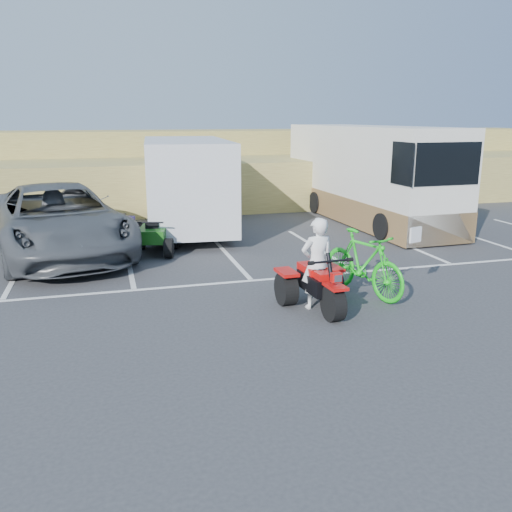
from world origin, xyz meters
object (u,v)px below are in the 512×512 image
object	(u,v)px
green_dirt_bike	(363,263)
cargo_trailer	(186,182)
red_trike_atv	(319,310)
rv_motorhome	(366,180)
quad_atv_blue	(120,242)
quad_atv_green	(155,253)
grey_pickup	(58,220)
rider	(317,263)

from	to	relation	value
green_dirt_bike	cargo_trailer	world-z (taller)	cargo_trailer
red_trike_atv	rv_motorhome	xyz separation A→B (m)	(5.32, 8.69, 1.46)
quad_atv_blue	quad_atv_green	xyz separation A→B (m)	(0.88, -1.78, 0.00)
grey_pickup	cargo_trailer	distance (m)	4.59
rider	quad_atv_green	size ratio (longest dim) A/B	1.18
quad_atv_green	rv_motorhome	bearing A→B (deg)	35.27
green_dirt_bike	grey_pickup	distance (m)	8.50
rider	green_dirt_bike	xyz separation A→B (m)	(1.27, 0.52, -0.22)
red_trike_atv	quad_atv_blue	bearing A→B (deg)	113.07
red_trike_atv	quad_atv_blue	xyz separation A→B (m)	(-3.60, 7.33, 0.00)
rider	quad_atv_blue	distance (m)	8.08
rv_motorhome	quad_atv_green	xyz separation A→B (m)	(-8.03, -3.15, -1.46)
red_trike_atv	cargo_trailer	distance (m)	8.70
red_trike_atv	quad_atv_green	distance (m)	6.18
rider	green_dirt_bike	distance (m)	1.39
quad_atv_green	cargo_trailer	bearing A→B (deg)	78.36
red_trike_atv	grey_pickup	distance (m)	8.13
rider	red_trike_atv	bearing A→B (deg)	90.00
rider	rv_motorhome	world-z (taller)	rv_motorhome
red_trike_atv	quad_atv_blue	world-z (taller)	red_trike_atv
rider	cargo_trailer	distance (m)	8.43
grey_pickup	rv_motorhome	world-z (taller)	rv_motorhome
grey_pickup	red_trike_atv	bearing A→B (deg)	-62.16
rv_motorhome	quad_atv_blue	distance (m)	9.14
rider	quad_atv_blue	xyz separation A→B (m)	(-3.59, 7.18, -0.92)
green_dirt_bike	quad_atv_green	distance (m)	6.34
red_trike_atv	grey_pickup	bearing A→B (deg)	127.43
green_dirt_bike	cargo_trailer	size ratio (longest dim) A/B	0.35
red_trike_atv	rv_motorhome	size ratio (longest dim) A/B	0.19
rider	green_dirt_bike	size ratio (longest dim) A/B	0.79
red_trike_atv	green_dirt_bike	bearing A→B (deg)	24.78
quad_atv_green	grey_pickup	bearing A→B (deg)	-179.15
rider	rv_motorhome	xyz separation A→B (m)	(5.33, 8.54, 0.54)
grey_pickup	rv_motorhome	size ratio (longest dim) A/B	0.73
red_trike_atv	rv_motorhome	world-z (taller)	rv_motorhome
red_trike_atv	quad_atv_green	size ratio (longest dim) A/B	1.14
cargo_trailer	quad_atv_blue	size ratio (longest dim) A/B	4.58
grey_pickup	rv_motorhome	bearing A→B (deg)	0.94
rider	green_dirt_bike	world-z (taller)	rider
quad_atv_blue	rider	bearing A→B (deg)	-45.78
quad_atv_blue	grey_pickup	bearing A→B (deg)	-126.27
rv_motorhome	cargo_trailer	bearing A→B (deg)	-179.81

